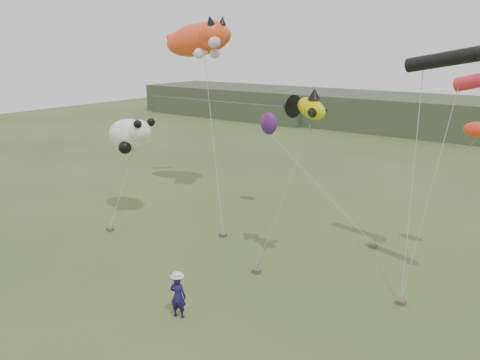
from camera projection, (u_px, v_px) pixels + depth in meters
The scene contains 9 objects.
ground at pixel (213, 300), 18.68m from camera, with size 120.00×120.00×0.00m, color #385123.
headland at pixel (432, 116), 54.75m from camera, with size 90.00×13.00×4.00m.
festival_attendant at pixel (178, 296), 17.30m from camera, with size 0.62×0.41×1.70m, color #191349.
sandbag_anchors at pixel (263, 253), 22.68m from camera, with size 15.74×6.57×0.18m.
cat_kite at pixel (201, 39), 29.74m from camera, with size 6.00×3.59×2.78m.
fish_kite at pixel (303, 107), 19.59m from camera, with size 2.73×1.77×1.39m.
tube_kites at pixel (471, 65), 18.26m from camera, with size 5.47×3.02×1.82m.
panda_kite at pixel (131, 135), 26.96m from camera, with size 3.32×2.15×2.07m.
misc_kites at pixel (331, 125), 25.14m from camera, with size 12.43×1.33×1.86m.
Camera 1 is at (10.62, -12.86, 9.74)m, focal length 35.00 mm.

